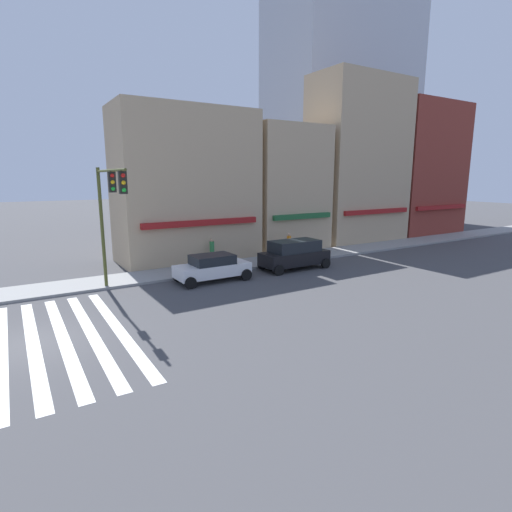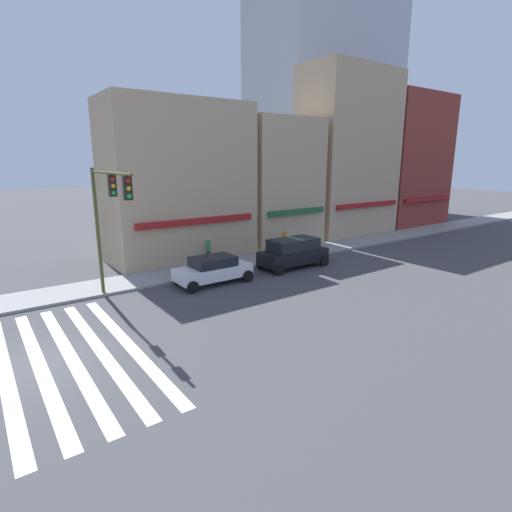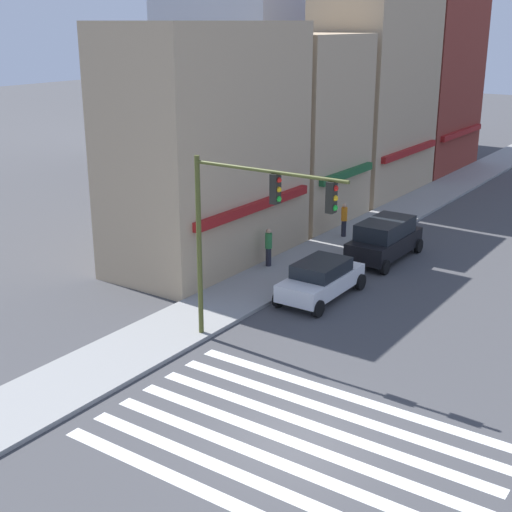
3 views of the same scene
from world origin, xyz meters
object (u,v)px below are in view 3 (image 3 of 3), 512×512
(suv_black, at_px, (385,239))
(pedestrian_orange_vest, at_px, (344,219))
(sedan_white, at_px, (321,279))
(traffic_signal, at_px, (248,216))
(pedestrian_green_top, at_px, (269,247))

(suv_black, height_order, pedestrian_orange_vest, suv_black)
(sedan_white, distance_m, pedestrian_orange_vest, 8.55)
(suv_black, xyz_separation_m, pedestrian_orange_vest, (1.87, 3.16, 0.04))
(traffic_signal, relative_size, suv_black, 1.40)
(traffic_signal, height_order, pedestrian_orange_vest, traffic_signal)
(suv_black, height_order, pedestrian_green_top, suv_black)
(pedestrian_orange_vest, bearing_deg, suv_black, -154.78)
(pedestrian_green_top, bearing_deg, suv_black, 27.44)
(traffic_signal, bearing_deg, pedestrian_orange_vest, 14.50)
(traffic_signal, relative_size, sedan_white, 1.49)
(sedan_white, relative_size, suv_black, 0.94)
(sedan_white, distance_m, suv_black, 6.07)
(pedestrian_green_top, relative_size, pedestrian_orange_vest, 1.00)
(pedestrian_green_top, bearing_deg, pedestrian_orange_vest, 63.14)
(suv_black, bearing_deg, pedestrian_orange_vest, 59.47)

